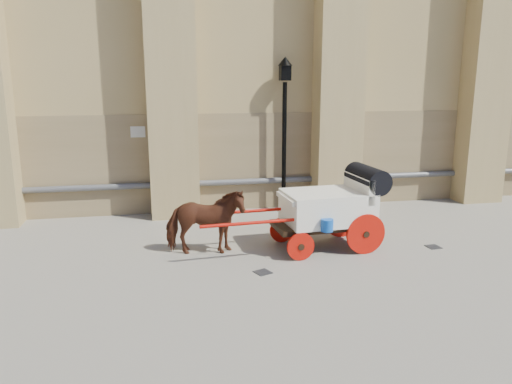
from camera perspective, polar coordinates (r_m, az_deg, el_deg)
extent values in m
plane|color=gray|center=(11.84, -3.57, -7.09)|extent=(90.00, 90.00, 0.00)
cube|color=#927A54|center=(15.77, 1.56, 3.65)|extent=(44.00, 0.35, 3.00)
cylinder|color=#59595B|center=(15.63, 1.77, 1.32)|extent=(42.00, 0.18, 0.18)
cube|color=beige|center=(15.09, -13.35, 6.71)|extent=(0.42, 0.04, 0.32)
imported|color=brown|center=(11.66, -5.86, -3.44)|extent=(1.92, 1.03, 1.56)
cube|color=black|center=(12.18, 7.63, -3.68)|extent=(2.44, 1.24, 0.13)
cube|color=white|center=(12.11, 8.16, -1.69)|extent=(2.14, 1.49, 0.75)
cube|color=white|center=(12.34, 11.67, 0.52)|extent=(0.26, 1.35, 0.59)
cube|color=white|center=(11.71, 4.09, -0.73)|extent=(0.46, 1.21, 0.11)
cylinder|color=black|center=(12.40, 12.60, 1.54)|extent=(0.70, 1.39, 0.60)
cylinder|color=red|center=(11.97, 12.43, -4.71)|extent=(0.97, 0.13, 0.97)
cylinder|color=red|center=(13.11, 9.74, -3.03)|extent=(0.97, 0.13, 0.97)
cylinder|color=red|center=(11.39, 5.12, -6.24)|extent=(0.65, 0.11, 0.65)
cylinder|color=red|center=(12.58, 3.01, -4.32)|extent=(0.65, 0.11, 0.65)
cylinder|color=red|center=(11.09, 0.15, -3.51)|extent=(2.58, 0.26, 0.08)
cylinder|color=red|center=(11.99, -1.09, -2.24)|extent=(2.58, 0.26, 0.08)
cylinder|color=#1151B8|center=(11.37, 8.13, -3.78)|extent=(0.28, 0.28, 0.28)
cylinder|color=black|center=(15.23, 3.23, 5.04)|extent=(0.13, 0.13, 3.92)
cone|color=black|center=(15.58, 3.15, -1.39)|extent=(0.39, 0.39, 0.39)
cube|color=black|center=(15.09, 3.34, 13.47)|extent=(0.30, 0.30, 0.46)
cone|color=black|center=(15.09, 3.36, 14.71)|extent=(0.44, 0.44, 0.26)
cube|color=black|center=(10.76, 0.78, -9.16)|extent=(0.42, 0.42, 0.01)
cube|color=black|center=(13.03, 19.60, -5.92)|extent=(0.35, 0.35, 0.01)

